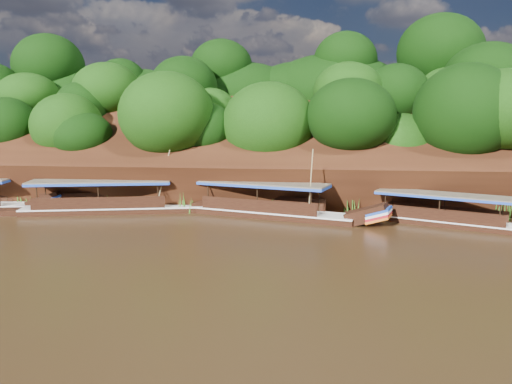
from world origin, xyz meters
The scene contains 6 objects.
ground centered at (0.00, 0.00, 0.00)m, with size 160.00×160.00×0.00m, color black.
riverbank centered at (-0.01, 22.73, 1.89)m, with size 120.00×30.06×19.40m.
boat_0 centered at (14.90, 6.19, 0.51)m, with size 13.41×7.45×5.03m.
boat_1 centered at (2.07, 7.93, 0.60)m, with size 15.34×6.52×5.89m.
boat_2 centered at (-10.80, 8.64, 0.60)m, with size 16.81×5.83×6.85m.
reeds centered at (-2.45, 9.37, 0.86)m, with size 47.66×2.11×2.02m.
Camera 1 is at (4.49, -29.52, 7.79)m, focal length 35.00 mm.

